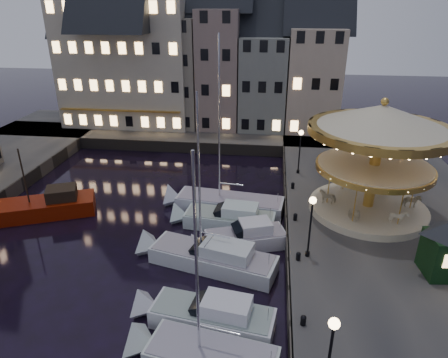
# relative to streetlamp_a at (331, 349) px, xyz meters

# --- Properties ---
(ground) EXTENTS (160.00, 160.00, 0.00)m
(ground) POSITION_rel_streetlamp_a_xyz_m (-7.20, 9.00, -4.02)
(ground) COLOR black
(ground) RESTS_ON ground
(quay_east) EXTENTS (16.00, 56.00, 1.30)m
(quay_east) POSITION_rel_streetlamp_a_xyz_m (6.80, 15.00, -3.37)
(quay_east) COLOR #474442
(quay_east) RESTS_ON ground
(quay_north) EXTENTS (44.00, 12.00, 1.30)m
(quay_north) POSITION_rel_streetlamp_a_xyz_m (-15.20, 37.00, -3.37)
(quay_north) COLOR #474442
(quay_north) RESTS_ON ground
(quaywall_e) EXTENTS (0.15, 44.00, 1.30)m
(quaywall_e) POSITION_rel_streetlamp_a_xyz_m (-1.20, 15.00, -3.37)
(quaywall_e) COLOR #47423A
(quaywall_e) RESTS_ON ground
(quaywall_n) EXTENTS (48.00, 0.15, 1.30)m
(quaywall_n) POSITION_rel_streetlamp_a_xyz_m (-13.20, 31.00, -3.37)
(quaywall_n) COLOR #47423A
(quaywall_n) RESTS_ON ground
(streetlamp_a) EXTENTS (0.44, 0.44, 4.17)m
(streetlamp_a) POSITION_rel_streetlamp_a_xyz_m (0.00, 0.00, 0.00)
(streetlamp_a) COLOR black
(streetlamp_a) RESTS_ON quay_east
(streetlamp_b) EXTENTS (0.44, 0.44, 4.17)m
(streetlamp_b) POSITION_rel_streetlamp_a_xyz_m (0.00, 10.00, 0.00)
(streetlamp_b) COLOR black
(streetlamp_b) RESTS_ON quay_east
(streetlamp_c) EXTENTS (0.44, 0.44, 4.17)m
(streetlamp_c) POSITION_rel_streetlamp_a_xyz_m (0.00, 23.50, 0.00)
(streetlamp_c) COLOR black
(streetlamp_c) RESTS_ON quay_east
(bollard_a) EXTENTS (0.30, 0.30, 0.57)m
(bollard_a) POSITION_rel_streetlamp_a_xyz_m (-0.60, 4.00, -2.41)
(bollard_a) COLOR black
(bollard_a) RESTS_ON quay_east
(bollard_b) EXTENTS (0.30, 0.30, 0.57)m
(bollard_b) POSITION_rel_streetlamp_a_xyz_m (-0.60, 9.50, -2.41)
(bollard_b) COLOR black
(bollard_b) RESTS_ON quay_east
(bollard_c) EXTENTS (0.30, 0.30, 0.57)m
(bollard_c) POSITION_rel_streetlamp_a_xyz_m (-0.60, 14.50, -2.41)
(bollard_c) COLOR black
(bollard_c) RESTS_ON quay_east
(bollard_d) EXTENTS (0.30, 0.30, 0.57)m
(bollard_d) POSITION_rel_streetlamp_a_xyz_m (-0.60, 20.00, -2.41)
(bollard_d) COLOR black
(bollard_d) RESTS_ON quay_east
(townhouse_na) EXTENTS (5.50, 8.00, 12.80)m
(townhouse_na) POSITION_rel_streetlamp_a_xyz_m (-26.70, 39.00, 3.76)
(townhouse_na) COLOR gray
(townhouse_na) RESTS_ON quay_north
(townhouse_nb) EXTENTS (6.16, 8.00, 13.80)m
(townhouse_nb) POSITION_rel_streetlamp_a_xyz_m (-21.25, 39.00, 4.26)
(townhouse_nb) COLOR slate
(townhouse_nb) RESTS_ON quay_north
(townhouse_nc) EXTENTS (6.82, 8.00, 14.80)m
(townhouse_nc) POSITION_rel_streetlamp_a_xyz_m (-15.20, 39.00, 4.76)
(townhouse_nc) COLOR gray
(townhouse_nc) RESTS_ON quay_north
(townhouse_nd) EXTENTS (5.50, 8.00, 15.80)m
(townhouse_nd) POSITION_rel_streetlamp_a_xyz_m (-9.45, 39.00, 5.26)
(townhouse_nd) COLOR gray
(townhouse_nd) RESTS_ON quay_north
(townhouse_ne) EXTENTS (6.16, 8.00, 12.80)m
(townhouse_ne) POSITION_rel_streetlamp_a_xyz_m (-4.00, 39.00, 3.76)
(townhouse_ne) COLOR slate
(townhouse_ne) RESTS_ON quay_north
(townhouse_nf) EXTENTS (6.82, 8.00, 13.80)m
(townhouse_nf) POSITION_rel_streetlamp_a_xyz_m (2.05, 39.00, 4.26)
(townhouse_nf) COLOR tan
(townhouse_nf) RESTS_ON quay_north
(hotel_corner) EXTENTS (17.60, 9.00, 16.80)m
(hotel_corner) POSITION_rel_streetlamp_a_xyz_m (-21.20, 39.00, 5.76)
(hotel_corner) COLOR #C0B69F
(hotel_corner) RESTS_ON quay_north
(motorboat_a) EXTENTS (7.35, 3.52, 12.13)m
(motorboat_a) POSITION_rel_streetlamp_a_xyz_m (-5.47, 2.11, -3.48)
(motorboat_a) COLOR silver
(motorboat_a) RESTS_ON ground
(motorboat_b) EXTENTS (7.71, 3.23, 2.15)m
(motorboat_b) POSITION_rel_streetlamp_a_xyz_m (-5.68, 4.71, -3.38)
(motorboat_b) COLOR silver
(motorboat_b) RESTS_ON ground
(motorboat_c) EXTENTS (9.43, 4.62, 12.54)m
(motorboat_c) POSITION_rel_streetlamp_a_xyz_m (-6.43, 10.02, -3.34)
(motorboat_c) COLOR silver
(motorboat_c) RESTS_ON ground
(motorboat_d) EXTENTS (6.72, 4.06, 2.15)m
(motorboat_d) POSITION_rel_streetlamp_a_xyz_m (-4.49, 12.45, -3.38)
(motorboat_d) COLOR silver
(motorboat_d) RESTS_ON ground
(motorboat_e) EXTENTS (8.01, 2.98, 2.15)m
(motorboat_e) POSITION_rel_streetlamp_a_xyz_m (-5.94, 15.20, -3.38)
(motorboat_e) COLOR silver
(motorboat_e) RESTS_ON ground
(motorboat_f) EXTENTS (9.99, 3.68, 13.21)m
(motorboat_f) POSITION_rel_streetlamp_a_xyz_m (-6.41, 18.03, -3.49)
(motorboat_f) COLOR silver
(motorboat_f) RESTS_ON ground
(red_fishing_boat) EXTENTS (8.30, 5.53, 6.06)m
(red_fishing_boat) POSITION_rel_streetlamp_a_xyz_m (-20.60, 15.20, -3.31)
(red_fishing_boat) COLOR #6E1202
(red_fishing_boat) RESTS_ON ground
(carousel) EXTENTS (10.04, 10.04, 8.78)m
(carousel) POSITION_rel_streetlamp_a_xyz_m (4.94, 16.54, 3.07)
(carousel) COLOR beige
(carousel) RESTS_ON quay_east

